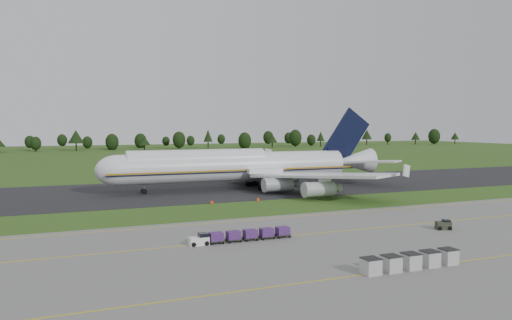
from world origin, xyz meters
name	(u,v)px	position (x,y,z in m)	size (l,w,h in m)	color
ground	(248,209)	(0.00, 0.00, 0.00)	(600.00, 600.00, 0.00)	#2C4D17
apron	(360,256)	(0.00, -34.00, 0.03)	(300.00, 52.00, 0.06)	slate
taxiway	(203,189)	(0.00, 28.00, 0.04)	(300.00, 40.00, 0.08)	black
apron_markings	(328,242)	(0.00, -26.98, 0.06)	(300.00, 30.20, 0.01)	gold
tree_line	(110,140)	(-0.13, 220.51, 5.99)	(529.54, 22.61, 11.88)	black
aircraft	(241,166)	(8.21, 25.35, 5.38)	(66.66, 65.39, 18.83)	silver
baggage_train	(240,235)	(-9.89, -22.39, 0.79)	(13.23, 1.40, 1.35)	white
utility_cart	(443,226)	(18.74, -26.46, 0.59)	(2.28, 1.83, 1.09)	#2C3122
uld_row	(411,261)	(1.84, -40.20, 0.88)	(11.25, 1.65, 1.63)	#ADADAD
edge_markers	(235,201)	(0.30, 7.35, 0.27)	(9.69, 0.30, 0.60)	#F24207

